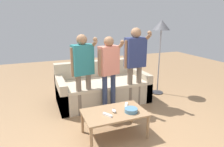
% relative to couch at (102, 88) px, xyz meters
% --- Properties ---
extents(ground_plane, '(12.00, 12.00, 0.00)m').
position_rel_couch_xyz_m(ground_plane, '(-0.18, -1.35, -0.29)').
color(ground_plane, '#93704C').
extents(couch, '(1.89, 0.96, 0.82)m').
position_rel_couch_xyz_m(couch, '(0.00, 0.00, 0.00)').
color(couch, '#B7A88E').
rests_on(couch, ground).
extents(coffee_table, '(0.94, 0.58, 0.40)m').
position_rel_couch_xyz_m(coffee_table, '(-0.26, -1.34, 0.06)').
color(coffee_table, '#997551').
rests_on(coffee_table, ground).
extents(snack_bowl, '(0.19, 0.19, 0.06)m').
position_rel_couch_xyz_m(snack_bowl, '(-0.03, -1.43, 0.14)').
color(snack_bowl, teal).
rests_on(snack_bowl, coffee_table).
extents(game_remote_nunchuk, '(0.06, 0.09, 0.05)m').
position_rel_couch_xyz_m(game_remote_nunchuk, '(-0.27, -1.35, 0.13)').
color(game_remote_nunchuk, white).
rests_on(game_remote_nunchuk, coffee_table).
extents(floor_lamp, '(0.38, 0.38, 1.71)m').
position_rel_couch_xyz_m(floor_lamp, '(1.38, -0.06, 1.21)').
color(floor_lamp, '#2D2D33').
rests_on(floor_lamp, ground).
extents(player_left, '(0.46, 0.29, 1.48)m').
position_rel_couch_xyz_m(player_left, '(-0.51, -0.46, 0.65)').
color(player_left, '#756656').
rests_on(player_left, ground).
extents(player_center, '(0.46, 0.28, 1.44)m').
position_rel_couch_xyz_m(player_center, '(-0.05, -0.56, 0.62)').
color(player_center, '#2D3856').
rests_on(player_center, ground).
extents(player_right, '(0.47, 0.31, 1.58)m').
position_rel_couch_xyz_m(player_right, '(0.53, -0.47, 0.70)').
color(player_right, '#756656').
rests_on(player_right, ground).
extents(game_remote_wand_near, '(0.11, 0.16, 0.03)m').
position_rel_couch_xyz_m(game_remote_wand_near, '(-0.40, -1.41, 0.12)').
color(game_remote_wand_near, white).
rests_on(game_remote_wand_near, coffee_table).
extents(game_remote_wand_far, '(0.11, 0.16, 0.03)m').
position_rel_couch_xyz_m(game_remote_wand_far, '(-0.01, -1.22, 0.12)').
color(game_remote_wand_far, white).
rests_on(game_remote_wand_far, coffee_table).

